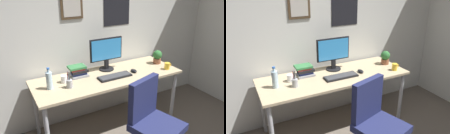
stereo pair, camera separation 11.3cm
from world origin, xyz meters
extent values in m
cube|color=silver|center=(0.00, 2.15, 1.30)|extent=(4.40, 0.08, 2.60)
cube|color=#4C3823|center=(-0.14, 2.11, 1.60)|extent=(0.28, 0.02, 0.34)
cube|color=beige|center=(-0.14, 2.09, 1.60)|extent=(0.22, 0.00, 0.28)
cube|color=black|center=(0.50, 2.11, 1.57)|extent=(0.40, 0.01, 0.56)
cube|color=tan|center=(0.15, 1.72, 0.74)|extent=(1.89, 0.70, 0.03)
cylinder|color=#9EA0A5|center=(-0.73, 1.43, 0.36)|extent=(0.05, 0.05, 0.72)
cylinder|color=#9EA0A5|center=(1.04, 1.43, 0.36)|extent=(0.05, 0.05, 0.72)
cylinder|color=#9EA0A5|center=(-0.73, 2.01, 0.36)|extent=(0.05, 0.05, 0.72)
cylinder|color=#9EA0A5|center=(1.04, 2.01, 0.36)|extent=(0.05, 0.05, 0.72)
cube|color=#1E234C|center=(0.28, 0.88, 0.46)|extent=(0.57, 0.57, 0.08)
cube|color=#1E234C|center=(0.22, 1.07, 0.72)|extent=(0.42, 0.19, 0.45)
cylinder|color=black|center=(0.23, 1.91, 0.76)|extent=(0.20, 0.20, 0.01)
cube|color=black|center=(0.23, 1.91, 0.83)|extent=(0.05, 0.04, 0.12)
cube|color=black|center=(0.23, 1.92, 1.04)|extent=(0.46, 0.02, 0.30)
cube|color=#338CD8|center=(0.23, 1.90, 1.04)|extent=(0.43, 0.00, 0.27)
cube|color=black|center=(0.20, 1.63, 0.76)|extent=(0.43, 0.15, 0.02)
cube|color=#38383A|center=(0.20, 1.63, 0.78)|extent=(0.41, 0.13, 0.00)
ellipsoid|color=black|center=(0.50, 1.65, 0.77)|extent=(0.06, 0.11, 0.04)
cylinder|color=silver|center=(-0.59, 1.71, 0.85)|extent=(0.07, 0.07, 0.20)
cylinder|color=silver|center=(-0.59, 1.71, 0.97)|extent=(0.03, 0.03, 0.04)
cylinder|color=#2659B2|center=(-0.59, 1.71, 1.00)|extent=(0.03, 0.03, 0.01)
cylinder|color=yellow|center=(0.95, 1.51, 0.80)|extent=(0.07, 0.07, 0.09)
torus|color=yellow|center=(1.00, 1.51, 0.80)|extent=(0.05, 0.01, 0.05)
cylinder|color=white|center=(-0.40, 1.80, 0.80)|extent=(0.07, 0.07, 0.09)
torus|color=white|center=(-0.35, 1.80, 0.80)|extent=(0.05, 0.01, 0.05)
cylinder|color=brown|center=(0.98, 1.76, 0.79)|extent=(0.11, 0.11, 0.07)
sphere|color=#2D6B33|center=(0.98, 1.76, 0.88)|extent=(0.13, 0.13, 0.13)
ellipsoid|color=#287A38|center=(0.95, 1.79, 0.89)|extent=(0.07, 0.08, 0.02)
ellipsoid|color=#287A38|center=(1.01, 1.79, 0.89)|extent=(0.07, 0.08, 0.02)
ellipsoid|color=#287A38|center=(0.95, 1.73, 0.89)|extent=(0.08, 0.07, 0.02)
cylinder|color=#9EA0A5|center=(-0.39, 1.64, 0.80)|extent=(0.07, 0.07, 0.09)
cylinder|color=#263FBF|center=(-0.39, 1.65, 0.88)|extent=(0.01, 0.01, 0.13)
cylinder|color=red|center=(-0.40, 1.65, 0.88)|extent=(0.01, 0.01, 0.13)
cylinder|color=black|center=(-0.39, 1.63, 0.88)|extent=(0.01, 0.01, 0.13)
cylinder|color=#9EA0A5|center=(-0.38, 1.64, 0.88)|extent=(0.01, 0.03, 0.14)
cylinder|color=#9EA0A5|center=(-0.39, 1.64, 0.88)|extent=(0.01, 0.02, 0.14)
cube|color=gray|center=(-0.18, 1.88, 0.76)|extent=(0.21, 0.16, 0.03)
cube|color=navy|center=(-0.18, 1.90, 0.79)|extent=(0.18, 0.14, 0.03)
cube|color=black|center=(-0.18, 1.87, 0.82)|extent=(0.20, 0.12, 0.03)
cube|color=#B22D28|center=(-0.20, 1.89, 0.85)|extent=(0.17, 0.12, 0.02)
cube|color=#33723F|center=(-0.20, 1.90, 0.87)|extent=(0.21, 0.16, 0.03)
camera|label=1|loc=(-1.08, -0.58, 1.91)|focal=35.90mm
camera|label=2|loc=(-0.98, -0.63, 1.91)|focal=35.90mm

